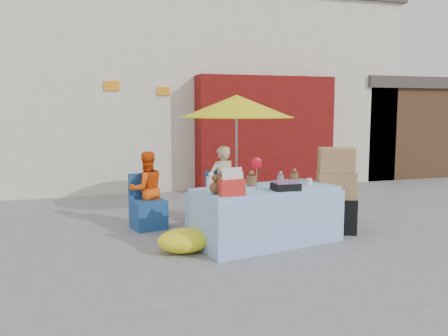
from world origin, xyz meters
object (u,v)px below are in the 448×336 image
object	(u,v)px
chair_left	(148,212)
vendor_orange	(147,189)
vendor_beige	(222,184)
box_stack	(336,193)
umbrella	(237,107)
market_table	(265,214)
chair_right	(224,207)

from	to	relation	value
chair_left	vendor_orange	xyz separation A→B (m)	(0.00, 0.13, 0.34)
vendor_beige	box_stack	size ratio (longest dim) A/B	0.98
vendor_orange	vendor_beige	world-z (taller)	vendor_beige
vendor_beige	box_stack	world-z (taller)	box_stack
vendor_beige	box_stack	xyz separation A→B (m)	(1.42, -1.20, -0.04)
vendor_orange	box_stack	world-z (taller)	box_stack
umbrella	box_stack	bearing A→B (deg)	-50.28
vendor_beige	box_stack	distance (m)	1.86
market_table	umbrella	size ratio (longest dim) A/B	1.04
umbrella	box_stack	xyz separation A→B (m)	(1.12, -1.35, -1.30)
chair_right	box_stack	xyz separation A→B (m)	(1.42, -1.06, 0.33)
box_stack	chair_right	bearing A→B (deg)	143.25
chair_right	vendor_orange	size ratio (longest dim) A/B	0.71
market_table	chair_left	size ratio (longest dim) A/B	2.56
vendor_orange	umbrella	bearing A→B (deg)	173.09
chair_right	vendor_orange	world-z (taller)	vendor_orange
chair_left	umbrella	distance (m)	2.27
box_stack	market_table	bearing A→B (deg)	-169.47
vendor_beige	umbrella	size ratio (longest dim) A/B	0.60
box_stack	umbrella	bearing A→B (deg)	129.72
market_table	box_stack	distance (m)	1.27
vendor_beige	box_stack	bearing A→B (deg)	127.42
chair_right	vendor_beige	world-z (taller)	vendor_beige
vendor_beige	vendor_orange	bearing A→B (deg)	-12.44
chair_right	vendor_orange	bearing A→B (deg)	161.40
market_table	vendor_beige	size ratio (longest dim) A/B	1.73
umbrella	vendor_orange	bearing A→B (deg)	-174.47
umbrella	chair_left	bearing A→B (deg)	-169.62
vendor_beige	umbrella	distance (m)	1.31
chair_left	chair_right	size ratio (longest dim) A/B	1.00
chair_left	vendor_beige	world-z (taller)	vendor_beige
chair_left	box_stack	distance (m)	2.89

